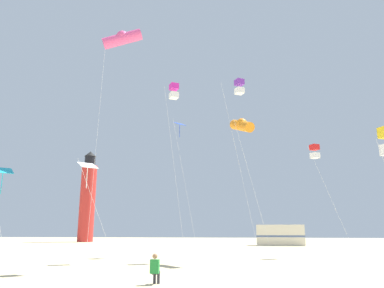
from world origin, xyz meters
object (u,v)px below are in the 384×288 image
Objects in this scene: kite_diamond_white at (88,169)px; kite_tube_orange at (242,125)px; kite_flyer_standing at (155,268)px; kite_box_magenta at (174,92)px; kite_diamond_cyan at (3,173)px; kite_tube_rainbow at (122,39)px; lighthouse_distant at (88,198)px; kite_diamond_blue at (180,129)px; rv_van_cream at (280,235)px; kite_box_scarlet at (315,152)px; kite_box_violet at (239,87)px.

kite_tube_orange is at bearing 38.66° from kite_diamond_white.
kite_flyer_standing is at bearing -110.25° from kite_tube_orange.
kite_flyer_standing is 0.09× the size of kite_box_magenta.
kite_tube_rainbow is at bearing 29.77° from kite_diamond_cyan.
lighthouse_distant reaches higher than kite_flyer_standing.
kite_diamond_blue is 1.72× the size of rv_van_cream.
kite_tube_orange reaches higher than rv_van_cream.
kite_box_scarlet is (9.61, 15.79, 7.74)m from kite_flyer_standing.
kite_tube_rainbow reaches higher than kite_diamond_white.
lighthouse_distant is (-21.09, 45.55, -5.83)m from kite_tube_rainbow.
kite_box_violet is 0.80× the size of lighthouse_distant.
kite_box_scarlet is at bearing 41.34° from kite_diamond_white.
kite_tube_rainbow is 37.44m from rv_van_cream.
kite_box_violet is 2.04× the size of rv_van_cream.
kite_box_scarlet is (5.96, 5.89, -0.76)m from kite_tube_orange.
kite_flyer_standing is 0.12× the size of kite_tube_orange.
kite_flyer_standing is 18.42m from kite_diamond_blue.
kite_box_scarlet is 49.02m from lighthouse_distant.
kite_diamond_blue is at bearing 78.70° from kite_tube_rainbow.
kite_diamond_cyan is 22.85m from kite_box_scarlet.
kite_diamond_white reaches higher than rv_van_cream.
kite_box_magenta is (7.26, 8.36, 7.34)m from kite_diamond_cyan.
kite_flyer_standing is at bearing -99.31° from rv_van_cream.
kite_flyer_standing is at bearing -106.71° from kite_box_violet.
kite_diamond_blue is 26.80m from rv_van_cream.
kite_diamond_blue reaches higher than kite_flyer_standing.
kite_diamond_cyan is 0.94× the size of kite_diamond_white.
rv_van_cream is at bearing 78.85° from kite_box_violet.
kite_diamond_white is at bearing -133.27° from kite_box_violet.
kite_tube_rainbow is 2.19× the size of rv_van_cream.
kite_diamond_cyan is 0.39× the size of kite_box_violet.
kite_diamond_white is at bearing -107.18° from rv_van_cream.
lighthouse_distant reaches higher than kite_diamond_blue.
kite_tube_rainbow is at bearing -101.30° from kite_diamond_blue.
lighthouse_distant reaches higher than kite_box_magenta.
kite_diamond_white reaches higher than kite_diamond_cyan.
kite_tube_rainbow reaches higher than kite_box_magenta.
kite_diamond_cyan is 0.36× the size of kite_tube_rainbow.
kite_box_scarlet is (6.02, 3.82, -4.44)m from kite_box_violet.
kite_diamond_blue is 13.49m from kite_diamond_white.
kite_box_magenta reaches higher than kite_diamond_cyan.
kite_box_scarlet is at bearing 1.87° from kite_diamond_blue.
kite_tube_rainbow is 1.46× the size of kite_tube_orange.
kite_diamond_cyan is 0.79× the size of rv_van_cream.
kite_box_scarlet is (11.19, 0.37, -2.20)m from kite_diamond_blue.
kite_tube_orange is at bearing -46.61° from kite_diamond_blue.
kite_diamond_white is (-0.87, -1.85, -8.48)m from kite_tube_rainbow.
kite_tube_rainbow is at bearing -147.35° from kite_tube_orange.
kite_tube_rainbow is at bearing -141.43° from kite_box_scarlet.
kite_diamond_cyan is 51.10m from lighthouse_distant.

